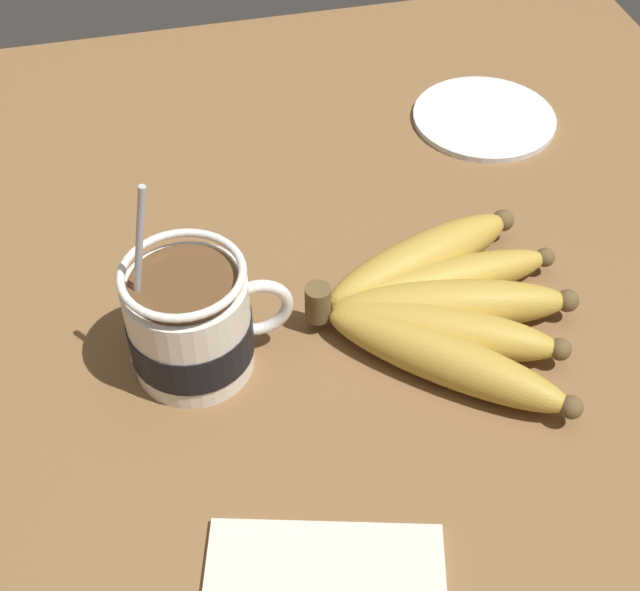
{
  "coord_description": "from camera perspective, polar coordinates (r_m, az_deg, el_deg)",
  "views": [
    {
      "loc": [
        -5.83,
        -42.23,
        55.45
      ],
      "look_at": [
        4.81,
        2.26,
        8.06
      ],
      "focal_mm": 50.0,
      "sensor_mm": 36.0,
      "label": 1
    }
  ],
  "objects": [
    {
      "name": "table",
      "position": [
        0.68,
        -3.5,
        -5.57
      ],
      "size": [
        102.2,
        102.2,
        3.87
      ],
      "color": "brown",
      "rests_on": "ground"
    },
    {
      "name": "coffee_mug",
      "position": [
        0.65,
        -8.24,
        -1.79
      ],
      "size": [
        12.66,
        9.06,
        17.2
      ],
      "color": "white",
      "rests_on": "table"
    },
    {
      "name": "banana_bunch",
      "position": [
        0.69,
        7.68,
        -0.61
      ],
      "size": [
        21.13,
        22.7,
        4.3
      ],
      "color": "brown",
      "rests_on": "table"
    },
    {
      "name": "small_plate",
      "position": [
        0.92,
        10.46,
        11.12
      ],
      "size": [
        14.13,
        14.13,
        0.6
      ],
      "color": "white",
      "rests_on": "table"
    }
  ]
}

